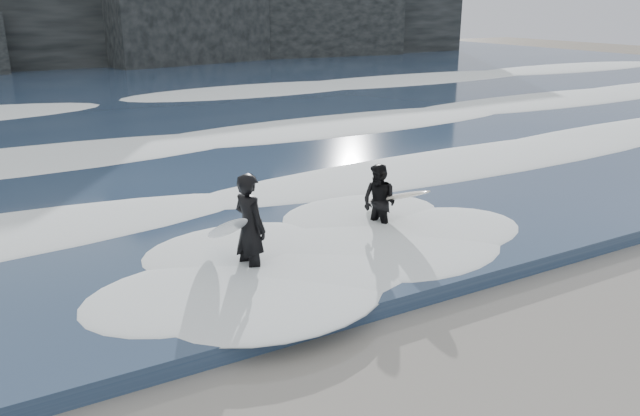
# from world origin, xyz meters

# --- Properties ---
(ground) EXTENTS (120.00, 120.00, 0.00)m
(ground) POSITION_xyz_m (0.00, 0.00, 0.00)
(ground) COLOR #776A56
(ground) RESTS_ON ground
(sea) EXTENTS (90.00, 52.00, 0.30)m
(sea) POSITION_xyz_m (0.00, 29.00, 0.15)
(sea) COLOR navy
(sea) RESTS_ON ground
(foam_near) EXTENTS (60.00, 3.20, 0.20)m
(foam_near) POSITION_xyz_m (0.00, 9.00, 0.40)
(foam_near) COLOR white
(foam_near) RESTS_ON sea
(foam_mid) EXTENTS (60.00, 4.00, 0.24)m
(foam_mid) POSITION_xyz_m (0.00, 16.00, 0.42)
(foam_mid) COLOR white
(foam_mid) RESTS_ON sea
(foam_far) EXTENTS (60.00, 4.80, 0.30)m
(foam_far) POSITION_xyz_m (0.00, 25.00, 0.45)
(foam_far) COLOR white
(foam_far) RESTS_ON sea
(surfer_left) EXTENTS (1.08, 1.87, 1.93)m
(surfer_left) POSITION_xyz_m (-2.03, 5.32, 0.97)
(surfer_left) COLOR black
(surfer_left) RESTS_ON ground
(surfer_right) EXTENTS (1.11, 2.06, 1.57)m
(surfer_right) POSITION_xyz_m (1.15, 5.84, 0.79)
(surfer_right) COLOR black
(surfer_right) RESTS_ON ground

